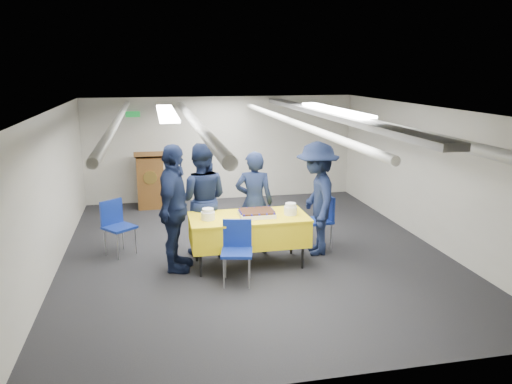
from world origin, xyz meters
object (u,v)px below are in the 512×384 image
at_px(chair_right, 322,216).
at_px(sailor_a, 254,202).
at_px(sailor_d, 317,199).
at_px(sheet_cake, 257,213).
at_px(sailor_b, 201,199).
at_px(sailor_c, 174,209).
at_px(chair_near, 237,245).
at_px(chair_left, 116,222).
at_px(podium, 150,179).
at_px(serving_table, 249,230).

distance_m(chair_right, sailor_a, 1.19).
bearing_deg(sailor_d, sheet_cake, -64.99).
xyz_separation_m(sailor_a, sailor_d, (0.96, -0.26, 0.08)).
bearing_deg(sailor_b, sailor_c, 65.21).
distance_m(sailor_a, sailor_b, 0.84).
distance_m(chair_near, sailor_a, 1.21).
bearing_deg(sheet_cake, sailor_a, 82.08).
distance_m(chair_left, sailor_c, 1.31).
xyz_separation_m(podium, sailor_b, (0.79, -2.93, 0.28)).
bearing_deg(sailor_d, chair_right, 152.27).
relative_size(sailor_a, sailor_c, 0.88).
relative_size(chair_near, chair_left, 1.00).
xyz_separation_m(chair_left, sailor_b, (1.34, -0.27, 0.36)).
xyz_separation_m(sheet_cake, sailor_d, (1.03, 0.30, 0.09)).
bearing_deg(serving_table, sailor_c, 178.00).
distance_m(serving_table, podium, 3.84).
distance_m(chair_right, chair_left, 3.35).
height_order(serving_table, sailor_b, sailor_b).
bearing_deg(sailor_a, podium, -46.98).
relative_size(chair_near, sailor_a, 0.53).
height_order(sheet_cake, sailor_a, sailor_a).
distance_m(sheet_cake, chair_near, 0.71).
distance_m(sailor_b, sailor_c, 0.76).
relative_size(podium, sailor_a, 0.76).
bearing_deg(chair_left, chair_right, -6.24).
distance_m(chair_left, sailor_b, 1.42).
distance_m(sailor_b, sailor_d, 1.82).
distance_m(sheet_cake, podium, 3.91).
distance_m(chair_near, chair_right, 1.96).
height_order(chair_near, chair_right, same).
distance_m(serving_table, sailor_a, 0.63).
xyz_separation_m(chair_right, sailor_b, (-1.99, 0.09, 0.36)).
xyz_separation_m(sheet_cake, chair_left, (-2.10, 0.94, -0.28)).
bearing_deg(sheet_cake, sailor_d, 16.27).
xyz_separation_m(chair_right, sailor_c, (-2.44, -0.51, 0.41)).
height_order(sailor_b, sailor_d, sailor_d).
height_order(sheet_cake, chair_right, chair_right).
distance_m(sailor_a, sailor_c, 1.38).
bearing_deg(chair_right, sailor_a, -179.39).
bearing_deg(sailor_c, sailor_d, -68.66).
height_order(podium, sailor_d, sailor_d).
bearing_deg(chair_left, sailor_b, -11.44).
distance_m(chair_right, sailor_d, 0.50).
bearing_deg(sailor_c, sailor_a, -53.57).
height_order(chair_near, chair_left, same).
bearing_deg(podium, chair_right, -47.43).
height_order(podium, sailor_a, sailor_a).
bearing_deg(podium, serving_table, -68.29).
height_order(chair_left, sailor_d, sailor_d).
relative_size(serving_table, sheet_cake, 3.35).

